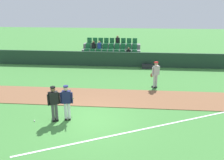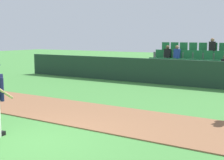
{
  "view_description": "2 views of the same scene",
  "coord_description": "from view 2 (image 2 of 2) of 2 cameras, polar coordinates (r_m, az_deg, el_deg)",
  "views": [
    {
      "loc": [
        2.02,
        -10.22,
        5.49
      ],
      "look_at": [
        0.89,
        2.63,
        1.17
      ],
      "focal_mm": 38.3,
      "sensor_mm": 36.0,
      "label": 1
    },
    {
      "loc": [
        5.33,
        -4.91,
        2.36
      ],
      "look_at": [
        0.49,
        2.68,
        1.15
      ],
      "focal_mm": 51.7,
      "sensor_mm": 36.0,
      "label": 2
    }
  ],
  "objects": [
    {
      "name": "dugout_fence",
      "position": [
        15.86,
        12.66,
        1.21
      ],
      "size": [
        20.0,
        0.16,
        1.27
      ],
      "primitive_type": "cube",
      "color": "#1E3828",
      "rests_on": "ground"
    },
    {
      "name": "infield_dirt_path",
      "position": [
        9.68,
        -2.04,
        -6.38
      ],
      "size": [
        28.0,
        2.72,
        0.03
      ],
      "primitive_type": "cube",
      "color": "brown",
      "rests_on": "ground"
    },
    {
      "name": "stadium_bleachers",
      "position": [
        17.63,
        14.73,
        1.72
      ],
      "size": [
        5.55,
        2.95,
        2.3
      ],
      "color": "slate",
      "rests_on": "ground"
    },
    {
      "name": "ground_plane",
      "position": [
        7.62,
        -14.36,
        -10.63
      ],
      "size": [
        80.0,
        80.0,
        0.0
      ],
      "primitive_type": "plane",
      "color": "#42843A"
    }
  ]
}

